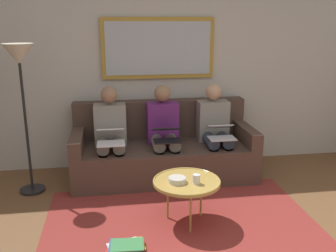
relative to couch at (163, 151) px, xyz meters
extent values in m
cube|color=beige|center=(0.00, -0.48, 0.99)|extent=(6.00, 0.12, 2.60)
cube|color=maroon|center=(0.00, 1.27, -0.31)|extent=(2.60, 1.80, 0.01)
cube|color=#4C382D|center=(0.00, 0.07, -0.10)|extent=(2.20, 0.90, 0.42)
cube|color=#4C382D|center=(0.00, -0.28, 0.35)|extent=(2.20, 0.20, 0.48)
cube|color=#4C382D|center=(-1.03, 0.07, 0.21)|extent=(0.14, 0.90, 0.20)
cube|color=#4C382D|center=(1.03, 0.07, 0.21)|extent=(0.14, 0.90, 0.20)
cube|color=#B7892D|center=(0.00, -0.39, 1.24)|extent=(1.43, 0.04, 0.76)
cube|color=#B2B7BC|center=(0.00, -0.37, 1.24)|extent=(1.33, 0.01, 0.66)
cylinder|color=tan|center=(-0.06, 1.22, 0.11)|extent=(0.64, 0.64, 0.03)
torus|color=tan|center=(-0.06, 1.22, 0.12)|extent=(0.64, 0.64, 0.02)
cylinder|color=#B28E42|center=(-0.06, 1.41, -0.11)|extent=(0.02, 0.02, 0.41)
cylinder|color=#B28E42|center=(-0.22, 1.12, -0.11)|extent=(0.02, 0.02, 0.41)
cylinder|color=#B28E42|center=(0.11, 1.12, -0.11)|extent=(0.02, 0.02, 0.41)
cylinder|color=silver|center=(-0.13, 1.30, 0.17)|extent=(0.07, 0.07, 0.09)
cylinder|color=beige|center=(0.04, 1.24, 0.15)|extent=(0.16, 0.16, 0.05)
cube|color=gray|center=(-0.64, -0.03, 0.36)|extent=(0.38, 0.22, 0.50)
sphere|color=tan|center=(-0.64, -0.03, 0.73)|extent=(0.20, 0.20, 0.20)
cylinder|color=#384256|center=(-0.73, 0.18, 0.18)|extent=(0.14, 0.42, 0.14)
cylinder|color=#384256|center=(-0.55, 0.18, 0.18)|extent=(0.14, 0.42, 0.14)
cylinder|color=#384256|center=(-0.73, 0.39, -0.10)|extent=(0.11, 0.11, 0.42)
cylinder|color=#384256|center=(-0.55, 0.39, -0.10)|extent=(0.11, 0.11, 0.42)
cube|color=silver|center=(-0.64, 0.39, 0.25)|extent=(0.31, 0.21, 0.01)
cube|color=silver|center=(-0.64, 0.24, 0.36)|extent=(0.31, 0.20, 0.09)
cube|color=#A5C6EA|center=(-0.64, 0.25, 0.36)|extent=(0.28, 0.17, 0.08)
cube|color=#66236B|center=(0.00, -0.03, 0.36)|extent=(0.38, 0.22, 0.50)
sphere|color=#997051|center=(0.00, -0.03, 0.73)|extent=(0.20, 0.20, 0.20)
cylinder|color=gray|center=(-0.09, 0.18, 0.18)|extent=(0.14, 0.42, 0.14)
cylinder|color=gray|center=(0.09, 0.18, 0.18)|extent=(0.14, 0.42, 0.14)
cylinder|color=gray|center=(-0.09, 0.39, -0.10)|extent=(0.11, 0.11, 0.42)
cylinder|color=gray|center=(0.09, 0.39, -0.10)|extent=(0.11, 0.11, 0.42)
cube|color=black|center=(0.00, 0.39, 0.25)|extent=(0.31, 0.20, 0.01)
cube|color=black|center=(0.00, 0.25, 0.35)|extent=(0.31, 0.19, 0.08)
cube|color=#A5C6EA|center=(0.00, 0.25, 0.36)|extent=(0.28, 0.17, 0.07)
cube|color=gray|center=(0.64, -0.03, 0.36)|extent=(0.38, 0.22, 0.50)
sphere|color=#997051|center=(0.64, -0.03, 0.73)|extent=(0.20, 0.20, 0.20)
cylinder|color=gray|center=(0.55, 0.18, 0.18)|extent=(0.14, 0.42, 0.14)
cylinder|color=gray|center=(0.73, 0.18, 0.18)|extent=(0.14, 0.42, 0.14)
cylinder|color=gray|center=(0.55, 0.39, -0.10)|extent=(0.11, 0.11, 0.42)
cylinder|color=gray|center=(0.73, 0.39, -0.10)|extent=(0.11, 0.11, 0.42)
cube|color=white|center=(0.64, 0.39, 0.25)|extent=(0.31, 0.23, 0.01)
cube|color=white|center=(0.64, 0.23, 0.37)|extent=(0.31, 0.22, 0.09)
cube|color=#A5C6EA|center=(0.64, 0.24, 0.37)|extent=(0.28, 0.19, 0.07)
cube|color=red|center=(0.56, 1.57, -0.30)|extent=(0.32, 0.26, 0.01)
cube|color=white|center=(0.55, 1.58, -0.29)|extent=(0.32, 0.27, 0.01)
cube|color=yellow|center=(0.53, 1.58, -0.28)|extent=(0.30, 0.23, 0.01)
cube|color=#33569E|center=(0.55, 1.59, -0.27)|extent=(0.30, 0.23, 0.01)
cube|color=#3D8C4C|center=(0.53, 1.60, -0.26)|extent=(0.29, 0.22, 0.01)
cylinder|color=black|center=(1.55, 0.27, -0.30)|extent=(0.28, 0.28, 0.03)
cylinder|color=black|center=(1.55, 0.27, 0.44)|extent=(0.03, 0.03, 1.50)
cone|color=beige|center=(1.55, 0.27, 1.24)|extent=(0.32, 0.32, 0.22)
camera|label=1|loc=(0.62, 4.46, 1.58)|focal=40.61mm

